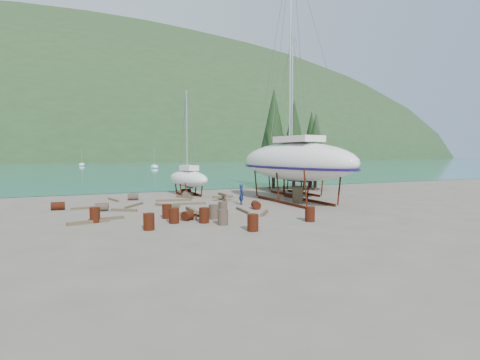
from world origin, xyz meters
name	(u,v)px	position (x,y,z in m)	size (l,w,h in m)	color
ground	(233,210)	(0.00, 0.00, 0.00)	(600.00, 600.00, 0.00)	#5F5A4B
bay_water	(88,159)	(0.00, 315.00, 0.01)	(700.00, 700.00, 0.00)	#1B7487
far_hill	(88,159)	(0.00, 320.00, 0.00)	(800.00, 360.00, 110.00)	#25381C
far_house_center	(54,156)	(-20.00, 190.00, 2.92)	(6.60, 5.60, 5.60)	beige
far_house_right	(152,156)	(30.00, 190.00, 2.92)	(6.60, 5.60, 5.60)	beige
cypress_near_right	(294,138)	(12.50, 12.00, 5.79)	(3.60, 3.60, 10.00)	black
cypress_mid_right	(316,145)	(14.00, 10.00, 4.92)	(3.06, 3.06, 8.50)	black
cypress_back_left	(274,131)	(11.00, 14.00, 6.66)	(4.14, 4.14, 11.50)	black
cypress_far_right	(311,143)	(15.50, 13.00, 5.21)	(3.24, 3.24, 9.00)	black
moored_boat_mid	(154,167)	(10.00, 80.00, 0.39)	(2.00, 5.00, 6.05)	white
moored_boat_far	(82,165)	(-8.00, 110.00, 0.39)	(2.00, 5.00, 6.05)	white
large_sailboat_near	(294,161)	(6.42, 2.28, 3.38)	(5.73, 13.78, 21.04)	white
large_sailboat_far	(294,168)	(9.49, 7.07, 2.60)	(2.94, 10.06, 15.92)	white
small_sailboat_shore	(188,178)	(-0.20, 10.52, 1.65)	(3.44, 6.52, 9.97)	white
worker	(242,194)	(1.79, 2.49, 0.81)	(0.59, 0.39, 1.61)	#111C4C
drum_0	(149,222)	(-6.63, -4.49, 0.44)	(0.58, 0.58, 0.88)	#51220D
drum_2	(58,206)	(-11.27, 5.16, 0.29)	(0.58, 0.58, 0.88)	#51220D
drum_3	(253,223)	(-1.77, -6.93, 0.44)	(0.58, 0.58, 0.88)	#51220D
drum_4	(186,192)	(-0.23, 11.23, 0.29)	(0.58, 0.58, 0.88)	#51220D
drum_5	(223,217)	(-2.57, -4.73, 0.44)	(0.58, 0.58, 0.88)	#2D2823
drum_6	(256,205)	(1.82, -0.02, 0.29)	(0.58, 0.58, 0.88)	#51220D
drum_7	(310,214)	(2.50, -5.81, 0.44)	(0.58, 0.58, 0.88)	#51220D
drum_8	(95,215)	(-9.10, -1.05, 0.44)	(0.58, 0.58, 0.88)	#51220D
drum_9	(133,197)	(-5.58, 8.89, 0.29)	(0.58, 0.58, 0.88)	#2D2823
drum_10	(174,216)	(-4.96, -3.13, 0.44)	(0.58, 0.58, 0.88)	#51220D
drum_11	(185,194)	(-0.91, 9.06, 0.29)	(0.58, 0.58, 0.88)	#2D2823
drum_12	(189,215)	(-3.89, -2.49, 0.29)	(0.58, 0.58, 0.88)	#51220D
drum_13	(204,215)	(-3.34, -3.72, 0.44)	(0.58, 0.58, 0.88)	#51220D
drum_14	(167,211)	(-4.97, -1.35, 0.44)	(0.58, 0.58, 0.88)	#51220D
drum_15	(102,207)	(-8.45, 3.40, 0.29)	(0.58, 0.58, 0.88)	#2D2823
drum_16	(223,209)	(-1.41, -1.71, 0.44)	(0.58, 0.58, 0.88)	#2D2823
drum_17	(213,212)	(-2.41, -2.71, 0.44)	(0.58, 0.58, 0.88)	#2D2823
timber_0	(113,200)	(-7.17, 9.23, 0.07)	(0.14, 2.44, 0.14)	brown
timber_1	(300,199)	(7.65, 3.14, 0.10)	(0.19, 1.80, 0.19)	brown
timber_3	(199,215)	(-2.93, -1.49, 0.07)	(0.15, 2.86, 0.15)	brown
timber_4	(124,210)	(-7.05, 2.67, 0.09)	(0.17, 1.91, 0.17)	brown
timber_5	(243,210)	(0.43, -0.78, 0.08)	(0.16, 2.63, 0.16)	brown
timber_6	(184,197)	(-1.11, 8.65, 0.10)	(0.19, 2.08, 0.19)	brown
timber_7	(264,213)	(1.25, -2.42, 0.09)	(0.17, 1.93, 0.17)	brown
timber_8	(167,205)	(-3.78, 3.76, 0.09)	(0.19, 2.30, 0.19)	brown
timber_10	(174,200)	(-2.56, 6.71, 0.08)	(0.16, 2.98, 0.16)	brown
timber_11	(189,204)	(-1.95, 4.17, 0.08)	(0.15, 2.57, 0.15)	brown
timber_12	(107,219)	(-8.42, -0.49, 0.08)	(0.17, 2.08, 0.17)	brown
timber_14	(89,222)	(-9.46, -1.29, 0.09)	(0.18, 2.37, 0.18)	brown
timber_15	(134,205)	(-6.04, 4.97, 0.07)	(0.15, 2.77, 0.15)	brown
timber_17	(90,208)	(-9.18, 4.94, 0.08)	(0.16, 2.54, 0.16)	brown
timber_pile_fore	(191,213)	(-3.56, -1.82, 0.30)	(1.80, 1.80, 0.60)	brown
timber_pile_aft	(223,197)	(1.44, 5.62, 0.30)	(1.80, 1.80, 0.60)	brown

